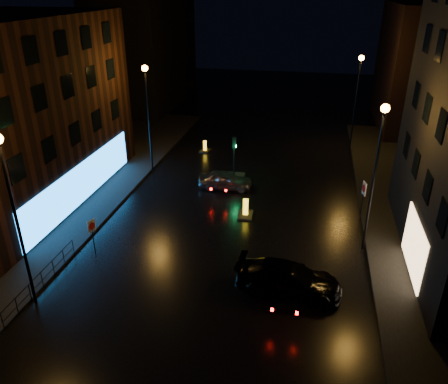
{
  "coord_description": "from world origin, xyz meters",
  "views": [
    {
      "loc": [
        4.35,
        -16.26,
        13.76
      ],
      "look_at": [
        -0.29,
        5.96,
        2.8
      ],
      "focal_mm": 35.0,
      "sensor_mm": 36.0,
      "label": 1
    }
  ],
  "objects_px": {
    "road_sign_left": "(92,229)",
    "road_sign_right": "(364,192)",
    "dark_sedan": "(289,279)",
    "bollard_near": "(245,212)",
    "silver_hatchback": "(225,180)",
    "bollard_far": "(205,149)",
    "traffic_signal": "(234,173)"
  },
  "relations": [
    {
      "from": "road_sign_left",
      "to": "road_sign_right",
      "type": "height_order",
      "value": "road_sign_right"
    },
    {
      "from": "dark_sedan",
      "to": "bollard_near",
      "type": "xyz_separation_m",
      "value": [
        -3.29,
        7.17,
        -0.48
      ]
    },
    {
      "from": "silver_hatchback",
      "to": "dark_sedan",
      "type": "distance_m",
      "value": 12.32
    },
    {
      "from": "dark_sedan",
      "to": "bollard_far",
      "type": "distance_m",
      "value": 20.29
    },
    {
      "from": "silver_hatchback",
      "to": "road_sign_right",
      "type": "bearing_deg",
      "value": -110.43
    },
    {
      "from": "silver_hatchback",
      "to": "road_sign_left",
      "type": "bearing_deg",
      "value": 146.99
    },
    {
      "from": "dark_sedan",
      "to": "bollard_far",
      "type": "bearing_deg",
      "value": 29.38
    },
    {
      "from": "dark_sedan",
      "to": "road_sign_left",
      "type": "distance_m",
      "value": 10.89
    },
    {
      "from": "traffic_signal",
      "to": "bollard_near",
      "type": "distance_m",
      "value": 5.86
    },
    {
      "from": "traffic_signal",
      "to": "bollard_near",
      "type": "relative_size",
      "value": 2.43
    },
    {
      "from": "silver_hatchback",
      "to": "bollard_far",
      "type": "distance_m",
      "value": 7.98
    },
    {
      "from": "road_sign_right",
      "to": "silver_hatchback",
      "type": "bearing_deg",
      "value": -28.97
    },
    {
      "from": "traffic_signal",
      "to": "road_sign_right",
      "type": "height_order",
      "value": "traffic_signal"
    },
    {
      "from": "bollard_far",
      "to": "road_sign_right",
      "type": "bearing_deg",
      "value": -28.79
    },
    {
      "from": "road_sign_right",
      "to": "bollard_near",
      "type": "bearing_deg",
      "value": -3.7
    },
    {
      "from": "silver_hatchback",
      "to": "bollard_near",
      "type": "height_order",
      "value": "silver_hatchback"
    },
    {
      "from": "silver_hatchback",
      "to": "bollard_near",
      "type": "relative_size",
      "value": 2.73
    },
    {
      "from": "traffic_signal",
      "to": "bollard_near",
      "type": "bearing_deg",
      "value": -71.94
    },
    {
      "from": "road_sign_right",
      "to": "dark_sedan",
      "type": "bearing_deg",
      "value": 51.35
    },
    {
      "from": "silver_hatchback",
      "to": "bollard_near",
      "type": "distance_m",
      "value": 4.45
    },
    {
      "from": "dark_sedan",
      "to": "bollard_far",
      "type": "xyz_separation_m",
      "value": [
        -8.78,
        18.28,
        -0.53
      ]
    },
    {
      "from": "dark_sedan",
      "to": "road_sign_right",
      "type": "distance_m",
      "value": 9.36
    },
    {
      "from": "bollard_near",
      "to": "road_sign_left",
      "type": "distance_m",
      "value": 9.76
    },
    {
      "from": "traffic_signal",
      "to": "bollard_far",
      "type": "height_order",
      "value": "traffic_signal"
    },
    {
      "from": "silver_hatchback",
      "to": "road_sign_left",
      "type": "distance_m",
      "value": 11.35
    },
    {
      "from": "silver_hatchback",
      "to": "road_sign_right",
      "type": "height_order",
      "value": "road_sign_right"
    },
    {
      "from": "silver_hatchback",
      "to": "bollard_far",
      "type": "relative_size",
      "value": 3.11
    },
    {
      "from": "bollard_near",
      "to": "dark_sedan",
      "type": "bearing_deg",
      "value": -68.28
    },
    {
      "from": "traffic_signal",
      "to": "road_sign_left",
      "type": "xyz_separation_m",
      "value": [
        -5.7,
        -11.65,
        1.11
      ]
    },
    {
      "from": "road_sign_left",
      "to": "road_sign_right",
      "type": "xyz_separation_m",
      "value": [
        14.8,
        7.3,
        0.28
      ]
    },
    {
      "from": "bollard_near",
      "to": "bollard_far",
      "type": "xyz_separation_m",
      "value": [
        -5.49,
        11.11,
        -0.04
      ]
    },
    {
      "from": "road_sign_right",
      "to": "traffic_signal",
      "type": "bearing_deg",
      "value": -38.76
    }
  ]
}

